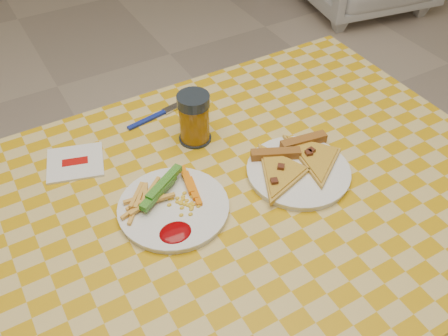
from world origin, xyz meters
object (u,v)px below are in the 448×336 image
Objects in this scene: plate_left at (174,209)px; plate_right at (298,172)px; drink_glass at (194,119)px; table at (222,225)px.

plate_left and plate_right have the same top height.
plate_right is 0.27m from drink_glass.
drink_glass is at bearing 51.41° from plate_left.
table is 5.77× the size of plate_left.
plate_left is 1.79× the size of drink_glass.
table is at bearing -16.65° from plate_left.
drink_glass is at bearing 122.48° from plate_right.
plate_left is 0.29m from plate_right.
table is 10.34× the size of drink_glass.
plate_left is at bearing 171.87° from plate_right.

